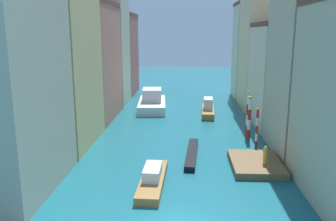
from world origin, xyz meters
TOP-DOWN VIEW (x-y plane):
  - ground_plane at (0.00, 24.50)m, footprint 154.00×154.00m
  - building_left_0 at (-12.27, 4.82)m, footprint 6.47×10.65m
  - building_left_1 at (-12.27, 15.70)m, footprint 6.47×10.64m
  - building_left_2 at (-12.27, 26.97)m, footprint 6.47×11.97m
  - building_left_3 at (-12.27, 37.44)m, footprint 6.47×8.34m
  - building_left_4 at (-12.27, 47.01)m, footprint 6.47×10.28m
  - building_right_1 at (12.27, 14.57)m, footprint 6.47×9.16m
  - building_right_2 at (12.27, 24.45)m, footprint 6.47×10.44m
  - building_right_3 at (12.27, 34.83)m, footprint 6.47×10.27m
  - building_right_4 at (12.27, 44.09)m, footprint 6.47×7.49m
  - waterfront_dock at (6.68, 9.96)m, footprint 4.23×5.92m
  - person_on_dock at (7.28, 9.21)m, footprint 0.36×0.36m
  - mooring_pole_0 at (7.65, 14.92)m, footprint 0.27×0.27m
  - mooring_pole_1 at (7.43, 18.01)m, footprint 0.39×0.39m
  - mooring_pole_2 at (7.47, 19.32)m, footprint 0.33×0.33m
  - vaporetto_white at (-4.56, 32.81)m, footprint 4.61×10.29m
  - gondola_black at (1.17, 12.37)m, footprint 1.46×8.13m
  - motorboat_0 at (-1.94, 5.93)m, footprint 1.91×7.35m
  - motorboat_1 at (3.75, 29.77)m, footprint 2.04×7.66m

SIDE VIEW (x-z plane):
  - ground_plane at x=0.00m, z-range 0.00..0.00m
  - gondola_black at x=1.17m, z-range 0.00..0.49m
  - waterfront_dock at x=6.68m, z-range 0.00..0.57m
  - motorboat_0 at x=-1.94m, z-range -0.22..1.24m
  - motorboat_1 at x=3.75m, z-range -0.37..2.01m
  - vaporetto_white at x=-4.56m, z-range -0.49..2.69m
  - person_on_dock at x=7.28m, z-range 0.51..2.10m
  - mooring_pole_0 at x=7.65m, z-range 0.04..4.26m
  - mooring_pole_1 at x=7.43m, z-range 0.06..4.89m
  - mooring_pole_2 at x=7.47m, z-range 0.05..5.23m
  - building_right_2 at x=12.27m, z-range 0.01..12.69m
  - building_left_4 at x=-12.27m, z-range 0.01..14.95m
  - building_left_2 at x=-12.27m, z-range 0.01..15.42m
  - building_right_4 at x=12.27m, z-range 0.01..16.60m
  - building_right_3 at x=12.27m, z-range 0.01..19.04m
  - building_right_1 at x=12.27m, z-range 0.01..19.56m
  - building_left_1 at x=-12.27m, z-range 0.01..19.69m
  - building_left_3 at x=-12.27m, z-range 0.01..20.35m
  - building_left_0 at x=-12.27m, z-range 0.01..20.42m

